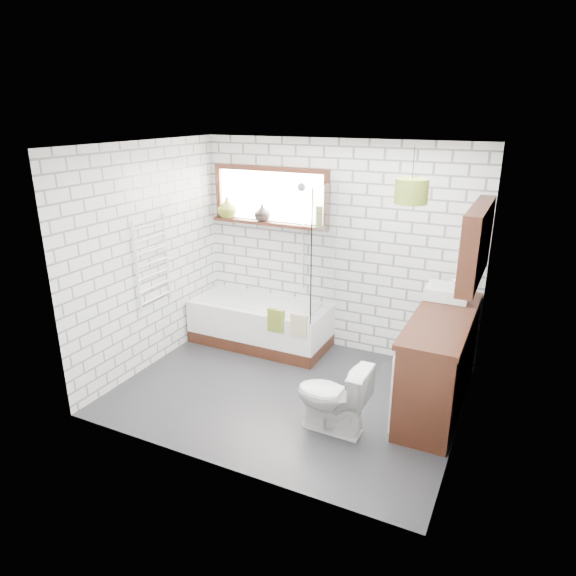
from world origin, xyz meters
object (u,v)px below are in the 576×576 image
at_px(basin, 447,292).
at_px(toilet, 332,397).
at_px(bathtub, 261,323).
at_px(pendant, 411,191).
at_px(vanity, 439,361).

distance_m(basin, toilet, 1.68).
height_order(bathtub, pendant, pendant).
height_order(basin, pendant, pendant).
distance_m(vanity, toilet, 1.17).
distance_m(bathtub, basin, 2.32).
height_order(vanity, basin, basin).
height_order(toilet, pendant, pendant).
xyz_separation_m(bathtub, basin, (2.19, 0.03, 0.75)).
bearing_deg(toilet, bathtub, -131.18).
bearing_deg(toilet, basin, 153.23).
distance_m(bathtub, pendant, 2.64).
xyz_separation_m(vanity, pendant, (-0.40, 0.00, 1.62)).
bearing_deg(basin, bathtub, -179.28).
distance_m(basin, pendant, 1.24).
relative_size(bathtub, toilet, 2.47).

